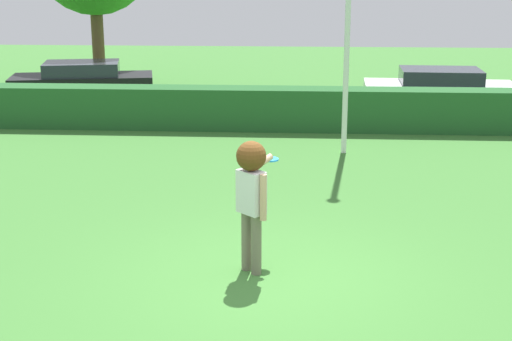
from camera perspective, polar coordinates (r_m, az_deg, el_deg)
The scene contains 6 objects.
ground_plane at distance 9.92m, azimuth 0.97°, elevation -8.30°, with size 60.00×60.00×0.00m, color #3C7731.
person at distance 9.71m, azimuth -0.33°, elevation -1.20°, with size 0.50×0.82×1.82m.
frisbee at distance 10.36m, azimuth 1.12°, elevation 0.87°, with size 0.23×0.23×0.03m.
hedge_row at distance 18.82m, azimuth 2.30°, elevation 4.78°, with size 26.45×0.90×1.06m, color #225927.
parked_car_black at distance 23.13m, azimuth -13.25°, elevation 6.78°, with size 4.46×2.53×1.25m.
parked_car_white at distance 21.59m, azimuth 13.99°, elevation 6.14°, with size 4.27×1.95×1.25m.
Camera 1 is at (0.40, -9.08, 3.98)m, focal length 51.80 mm.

